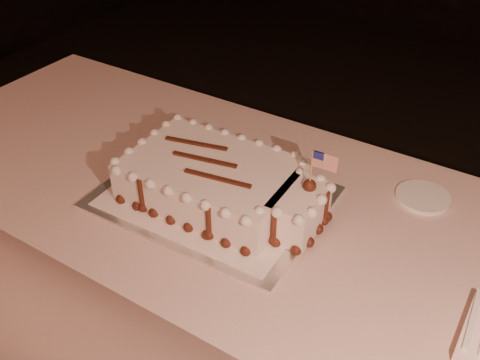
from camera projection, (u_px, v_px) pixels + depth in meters
The scene contains 6 objects.
room_shell at pixel (55, 39), 0.45m from camera, with size 6.10×8.10×2.90m.
banquet_table at pixel (299, 326), 1.47m from camera, with size 2.40×0.80×0.75m, color beige.
cake_board at pixel (213, 197), 1.32m from camera, with size 0.54×0.40×0.01m, color silver.
doily at pixel (213, 195), 1.32m from camera, with size 0.48×0.37×0.00m, color white.
sheet_cake at pixel (222, 183), 1.28m from camera, with size 0.51×0.30×0.20m.
side_plate at pixel (423, 197), 1.32m from camera, with size 0.13×0.13×0.01m, color white.
Camera 1 is at (0.37, -0.28, 1.57)m, focal length 40.00 mm.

